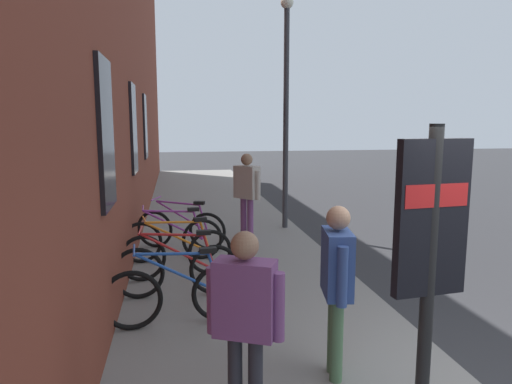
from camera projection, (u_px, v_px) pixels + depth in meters
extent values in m
plane|color=#2D2D30|center=(355.00, 241.00, 9.99)|extent=(60.00, 60.00, 0.00)
cube|color=gray|center=(218.00, 223.00, 11.46)|extent=(24.00, 3.50, 0.12)
cube|color=brown|center=(128.00, 32.00, 11.39)|extent=(22.00, 0.60, 9.36)
cube|color=black|center=(106.00, 134.00, 4.97)|extent=(0.90, 0.06, 1.60)
cube|color=black|center=(133.00, 129.00, 8.38)|extent=(0.90, 0.06, 1.60)
cube|color=black|center=(145.00, 127.00, 11.79)|extent=(0.90, 0.06, 1.60)
torus|color=black|center=(132.00, 300.00, 5.40)|extent=(0.11, 0.72, 0.72)
torus|color=black|center=(221.00, 292.00, 5.65)|extent=(0.11, 0.72, 0.72)
cylinder|color=#1E4CA5|center=(179.00, 274.00, 5.49)|extent=(0.11, 1.02, 0.58)
cylinder|color=#1E4CA5|center=(172.00, 254.00, 5.43)|extent=(0.10, 0.85, 0.09)
cylinder|color=#1E4CA5|center=(215.00, 273.00, 5.60)|extent=(0.05, 0.19, 0.51)
cube|color=black|center=(208.00, 250.00, 5.54)|extent=(0.11, 0.21, 0.06)
cylinder|color=#1E4CA5|center=(134.00, 250.00, 5.32)|extent=(0.48, 0.06, 0.02)
torus|color=black|center=(138.00, 273.00, 6.36)|extent=(0.07, 0.72, 0.72)
torus|color=black|center=(215.00, 270.00, 6.52)|extent=(0.07, 0.72, 0.72)
cylinder|color=#B21E1E|center=(178.00, 252.00, 6.40)|extent=(0.06, 1.02, 0.58)
cylinder|color=#B21E1E|center=(172.00, 235.00, 6.35)|extent=(0.05, 0.85, 0.09)
cylinder|color=#B21E1E|center=(209.00, 253.00, 6.47)|extent=(0.04, 0.19, 0.51)
cube|color=black|center=(204.00, 232.00, 6.41)|extent=(0.10, 0.20, 0.06)
cylinder|color=#B21E1E|center=(140.00, 230.00, 6.28)|extent=(0.48, 0.03, 0.02)
torus|color=black|center=(142.00, 258.00, 7.06)|extent=(0.18, 0.72, 0.72)
torus|color=black|center=(210.00, 252.00, 7.40)|extent=(0.18, 0.72, 0.72)
cylinder|color=orange|center=(178.00, 238.00, 7.20)|extent=(0.21, 1.01, 0.58)
cylinder|color=orange|center=(173.00, 222.00, 7.13)|extent=(0.18, 0.85, 0.09)
cylinder|color=orange|center=(205.00, 237.00, 7.34)|extent=(0.07, 0.19, 0.51)
cube|color=black|center=(200.00, 219.00, 7.27)|extent=(0.13, 0.21, 0.06)
cylinder|color=orange|center=(144.00, 219.00, 6.98)|extent=(0.48, 0.10, 0.02)
torus|color=black|center=(141.00, 243.00, 7.97)|extent=(0.10, 0.72, 0.72)
torus|color=black|center=(202.00, 239.00, 8.21)|extent=(0.10, 0.72, 0.72)
cylinder|color=#8C338C|center=(173.00, 225.00, 8.06)|extent=(0.09, 1.02, 0.58)
cylinder|color=#8C338C|center=(168.00, 211.00, 8.00)|extent=(0.08, 0.85, 0.09)
cylinder|color=#8C338C|center=(198.00, 225.00, 8.15)|extent=(0.05, 0.19, 0.51)
cube|color=black|center=(193.00, 209.00, 8.09)|extent=(0.11, 0.21, 0.06)
cylinder|color=#8C338C|center=(143.00, 208.00, 7.89)|extent=(0.48, 0.05, 0.02)
torus|color=black|center=(155.00, 229.00, 8.97)|extent=(0.30, 0.70, 0.72)
torus|color=black|center=(207.00, 231.00, 8.79)|extent=(0.30, 0.70, 0.72)
cylinder|color=#8C338C|center=(182.00, 216.00, 8.83)|extent=(0.38, 0.97, 0.58)
cylinder|color=#8C338C|center=(178.00, 203.00, 8.81)|extent=(0.32, 0.81, 0.09)
cylinder|color=#8C338C|center=(203.00, 218.00, 8.76)|extent=(0.10, 0.19, 0.51)
cube|color=black|center=(199.00, 203.00, 8.73)|extent=(0.16, 0.22, 0.06)
cylinder|color=#8C338C|center=(156.00, 198.00, 8.87)|extent=(0.46, 0.19, 0.02)
cylinder|color=black|center=(427.00, 294.00, 3.31)|extent=(0.10, 0.10, 2.40)
cube|color=black|center=(432.00, 218.00, 3.23)|extent=(0.14, 0.56, 1.10)
cube|color=red|center=(433.00, 195.00, 3.20)|extent=(0.14, 0.50, 0.16)
cylinder|color=#26262D|center=(235.00, 382.00, 3.65)|extent=(0.12, 0.12, 0.79)
cube|color=#723F72|center=(245.00, 299.00, 3.52)|extent=(0.40, 0.52, 0.59)
sphere|color=#8C664C|center=(245.00, 245.00, 3.46)|extent=(0.21, 0.21, 0.21)
cylinder|color=#723F72|center=(213.00, 300.00, 3.60)|extent=(0.09, 0.09, 0.53)
cylinder|color=#723F72|center=(279.00, 307.00, 3.46)|extent=(0.09, 0.09, 0.53)
cylinder|color=#723F72|center=(250.00, 220.00, 9.46)|extent=(0.13, 0.13, 0.87)
cylinder|color=#723F72|center=(244.00, 219.00, 9.57)|extent=(0.13, 0.13, 0.87)
cube|color=#B2A599|center=(247.00, 182.00, 9.40)|extent=(0.55, 0.52, 0.65)
sphere|color=#8C664C|center=(247.00, 159.00, 9.33)|extent=(0.24, 0.24, 0.24)
cylinder|color=#B2A599|center=(258.00, 185.00, 9.23)|extent=(0.10, 0.10, 0.58)
cylinder|color=#B2A599|center=(236.00, 183.00, 9.59)|extent=(0.10, 0.10, 0.58)
cylinder|color=#4C724C|center=(337.00, 340.00, 4.33)|extent=(0.12, 0.12, 0.81)
cylinder|color=#4C724C|center=(334.00, 332.00, 4.49)|extent=(0.12, 0.12, 0.81)
cube|color=#334C8C|center=(337.00, 263.00, 4.30)|extent=(0.51, 0.32, 0.61)
sphere|color=tan|center=(338.00, 218.00, 4.24)|extent=(0.22, 0.22, 0.22)
cylinder|color=#334C8C|center=(342.00, 277.00, 4.04)|extent=(0.09, 0.09, 0.54)
cylinder|color=#334C8C|center=(332.00, 259.00, 4.57)|extent=(0.09, 0.09, 0.54)
cylinder|color=#333338|center=(286.00, 121.00, 10.37)|extent=(0.12, 0.12, 4.82)
sphere|color=silver|center=(287.00, 2.00, 9.99)|extent=(0.28, 0.28, 0.28)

